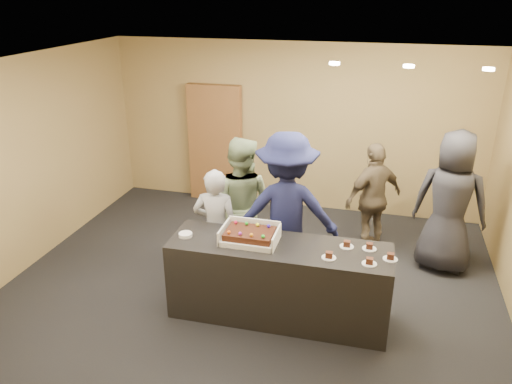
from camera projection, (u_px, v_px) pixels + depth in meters
room at (254, 182)px, 5.82m from camera, size 6.04×6.00×2.70m
serving_counter at (279, 281)px, 5.52m from camera, size 2.41×0.74×0.90m
storage_cabinet at (215, 144)px, 8.42m from camera, size 0.91×0.15×2.00m
cake_box at (250, 237)px, 5.43m from camera, size 0.61×0.42×0.18m
sheet_cake at (250, 233)px, 5.39m from camera, size 0.52×0.36×0.11m
plate_stack at (186, 235)px, 5.53m from camera, size 0.15×0.15×0.04m
slice_a at (329, 256)px, 5.08m from camera, size 0.15×0.15×0.07m
slice_b at (347, 245)px, 5.30m from camera, size 0.15×0.15×0.07m
slice_c at (369, 262)px, 4.97m from camera, size 0.15×0.15×0.07m
slice_d at (369, 247)px, 5.26m from camera, size 0.15×0.15×0.07m
slice_e at (390, 257)px, 5.06m from camera, size 0.15×0.15×0.07m
person_server_grey at (216, 228)px, 6.03m from camera, size 0.59×0.42×1.52m
person_sage_man at (240, 204)px, 6.36m from camera, size 0.89×0.71×1.78m
person_navy_man at (286, 213)px, 5.90m from camera, size 1.40×0.98×1.97m
person_brown_extra at (373, 198)px, 6.83m from camera, size 0.94×0.90×1.56m
person_dark_suit at (450, 202)px, 6.30m from camera, size 1.01×0.76×1.88m
ceiling_spotlights at (409, 66)px, 5.38m from camera, size 1.72×0.12×0.03m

